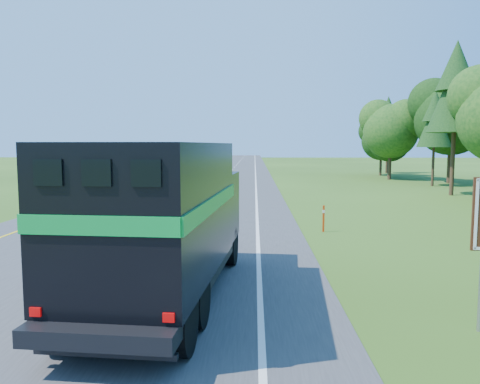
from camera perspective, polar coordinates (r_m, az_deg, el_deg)
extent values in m
cube|color=#38383A|center=(50.13, -4.36, 1.22)|extent=(15.00, 260.00, 0.04)
cube|color=yellow|center=(51.01, -10.52, 1.25)|extent=(0.15, 260.00, 0.01)
cube|color=white|center=(49.84, 1.94, 1.24)|extent=(0.15, 260.00, 0.01)
cylinder|color=black|center=(15.96, -9.66, -6.34)|extent=(0.49, 1.26, 1.23)
cylinder|color=black|center=(15.48, -1.21, -6.63)|extent=(0.49, 1.26, 1.23)
cylinder|color=black|center=(11.07, -17.58, -11.98)|extent=(0.49, 1.26, 1.23)
cylinder|color=black|center=(10.36, -5.30, -12.96)|extent=(0.49, 1.26, 1.23)
cylinder|color=black|center=(9.92, -20.83, -14.19)|extent=(0.49, 1.26, 1.23)
cylinder|color=black|center=(9.13, -7.08, -15.62)|extent=(0.49, 1.26, 1.23)
cube|color=black|center=(12.26, -9.03, -9.38)|extent=(3.42, 9.15, 0.31)
cube|color=black|center=(15.34, -5.64, -1.63)|extent=(2.90, 2.23, 2.13)
cube|color=black|center=(16.28, -4.90, 0.78)|extent=(2.46, 0.27, 0.67)
cube|color=black|center=(11.18, -10.24, -1.99)|extent=(3.32, 6.70, 3.08)
cube|color=#089332|center=(8.12, -16.91, -3.97)|extent=(2.79, 0.28, 0.34)
cube|color=#089332|center=(11.65, -16.97, -1.08)|extent=(0.58, 6.48, 0.34)
cube|color=#089332|center=(10.84, -3.04, -1.33)|extent=(0.58, 6.48, 0.34)
cube|color=black|center=(8.39, -22.36, 2.22)|extent=(0.51, 0.09, 0.45)
cube|color=black|center=(8.02, -17.09, 2.25)|extent=(0.51, 0.09, 0.45)
cube|color=black|center=(7.73, -11.37, 2.27)|extent=(0.51, 0.09, 0.45)
cube|color=black|center=(8.90, -16.10, -18.36)|extent=(2.58, 0.35, 0.11)
cube|color=#B20505|center=(9.02, -23.68, -13.25)|extent=(0.20, 0.06, 0.16)
cube|color=#B20505|center=(8.14, -8.69, -14.91)|extent=(0.20, 0.06, 0.16)
imported|color=white|center=(41.77, -10.64, 1.49)|extent=(3.01, 6.48, 1.80)
imported|color=silver|center=(103.47, -3.16, 4.05)|extent=(2.21, 5.08, 1.70)
cube|color=red|center=(21.77, 10.15, -3.22)|extent=(0.09, 0.04, 1.23)
cube|color=white|center=(21.72, 10.16, -2.35)|extent=(0.10, 0.06, 0.13)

